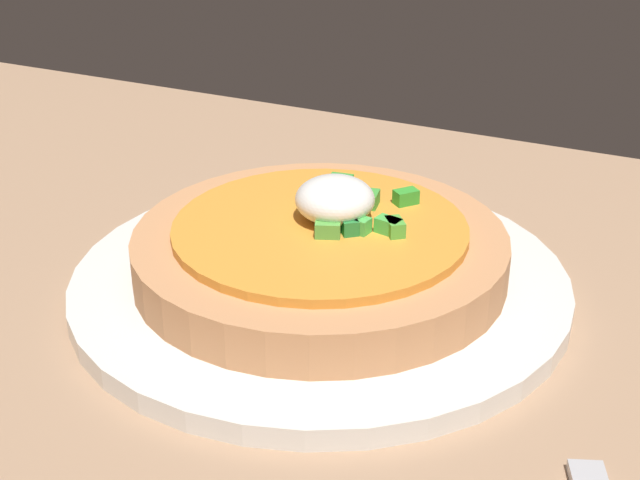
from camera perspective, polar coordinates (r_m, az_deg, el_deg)
The scene contains 3 objects.
dining_table at distance 40.41cm, azimuth 3.87°, elevation -13.27°, with size 124.86×74.51×2.46cm, color tan.
plate at distance 49.19cm, azimuth -0.00°, elevation -2.68°, with size 26.55×26.55×1.14cm, color white.
pizza at distance 48.25cm, azimuth 0.05°, elevation -0.54°, with size 19.77×19.77×5.25cm.
Camera 1 is at (-10.77, 29.09, 27.12)cm, focal length 51.33 mm.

